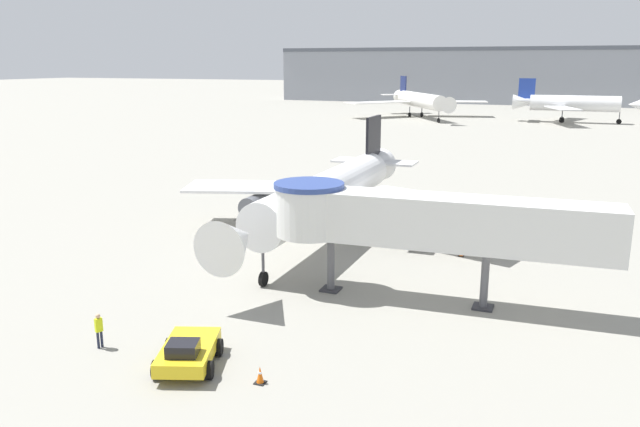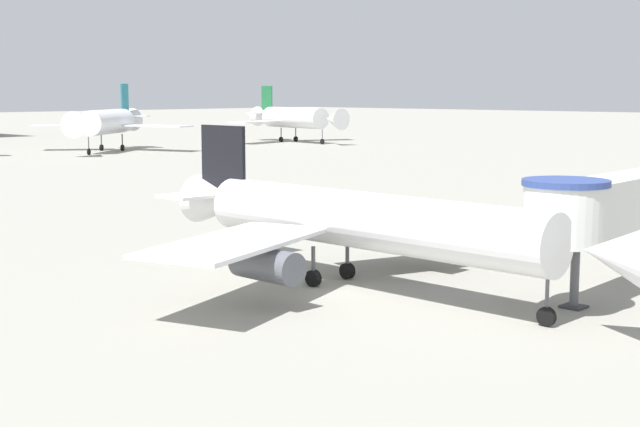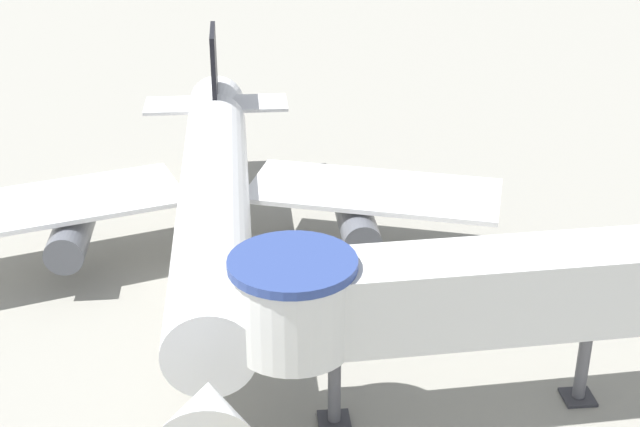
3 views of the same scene
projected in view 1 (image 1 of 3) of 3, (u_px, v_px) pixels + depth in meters
name	position (u px, v px, depth m)	size (l,w,h in m)	color
ground_plane	(319.00, 237.00, 48.32)	(800.00, 800.00, 0.00)	gray
main_airplane	(330.00, 192.00, 47.16)	(26.58, 30.07, 8.45)	white
jet_bridge	(413.00, 219.00, 34.44)	(18.99, 4.28, 6.42)	silver
pushback_tug_yellow	(188.00, 352.00, 27.49)	(3.44, 4.48, 1.57)	yellow
traffic_cone_apron_front	(260.00, 375.00, 26.21)	(0.46, 0.46, 0.76)	black
traffic_cone_starboard_wing	(461.00, 252.00, 43.41)	(0.38, 0.38, 0.64)	black
ground_crew_marshaller	(99.00, 328.00, 29.31)	(0.31, 0.38, 1.73)	#1E2338
background_jet_blue_tail	(572.00, 103.00, 139.10)	(27.87, 27.62, 9.67)	white
background_jet_navy_tail	(419.00, 100.00, 151.32)	(32.57, 33.64, 9.71)	white
terminal_building	(488.00, 75.00, 207.50)	(140.25, 21.68, 18.01)	gray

